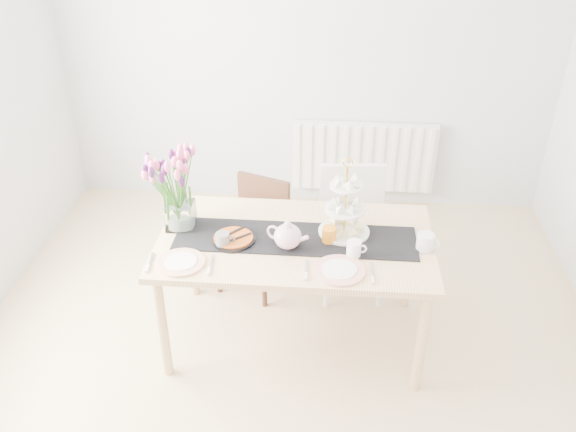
# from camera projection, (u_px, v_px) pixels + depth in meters

# --- Properties ---
(room_shell) EXTENTS (4.50, 4.50, 4.50)m
(room_shell) POSITION_uv_depth(u_px,v_px,m) (279.00, 194.00, 2.87)
(room_shell) COLOR tan
(room_shell) RESTS_ON ground
(radiator) EXTENTS (1.20, 0.08, 0.60)m
(radiator) POSITION_uv_depth(u_px,v_px,m) (363.00, 157.00, 5.14)
(radiator) COLOR white
(radiator) RESTS_ON room_shell
(dining_table) EXTENTS (1.60, 0.90, 0.75)m
(dining_table) POSITION_uv_depth(u_px,v_px,m) (295.00, 250.00, 3.58)
(dining_table) COLOR tan
(dining_table) RESTS_ON ground
(chair_brown) EXTENTS (0.50, 0.50, 0.78)m
(chair_brown) POSITION_uv_depth(u_px,v_px,m) (258.00, 226.00, 4.21)
(chair_brown) COLOR #361D13
(chair_brown) RESTS_ON ground
(chair_white) EXTENTS (0.48, 0.48, 0.89)m
(chair_white) POSITION_uv_depth(u_px,v_px,m) (352.00, 221.00, 4.14)
(chair_white) COLOR silver
(chair_white) RESTS_ON ground
(table_runner) EXTENTS (1.40, 0.35, 0.01)m
(table_runner) POSITION_uv_depth(u_px,v_px,m) (295.00, 238.00, 3.53)
(table_runner) COLOR black
(table_runner) RESTS_ON dining_table
(tulip_vase) EXTENTS (0.59, 0.59, 0.50)m
(tulip_vase) POSITION_uv_depth(u_px,v_px,m) (177.00, 179.00, 3.48)
(tulip_vase) COLOR silver
(tulip_vase) RESTS_ON dining_table
(cake_stand) EXTENTS (0.30, 0.30, 0.44)m
(cake_stand) POSITION_uv_depth(u_px,v_px,m) (345.00, 215.00, 3.52)
(cake_stand) COLOR gold
(cake_stand) RESTS_ON dining_table
(teapot) EXTENTS (0.31, 0.29, 0.17)m
(teapot) POSITION_uv_depth(u_px,v_px,m) (288.00, 236.00, 3.41)
(teapot) COLOR silver
(teapot) RESTS_ON dining_table
(cream_jug) EXTENTS (0.13, 0.13, 0.10)m
(cream_jug) POSITION_uv_depth(u_px,v_px,m) (425.00, 242.00, 3.42)
(cream_jug) COLOR white
(cream_jug) RESTS_ON dining_table
(tart_tin) EXTENTS (0.25, 0.25, 0.03)m
(tart_tin) POSITION_uv_depth(u_px,v_px,m) (233.00, 239.00, 3.51)
(tart_tin) COLOR black
(tart_tin) RESTS_ON dining_table
(mug_grey) EXTENTS (0.10, 0.10, 0.09)m
(mug_grey) POSITION_uv_depth(u_px,v_px,m) (223.00, 240.00, 3.44)
(mug_grey) COLOR slate
(mug_grey) RESTS_ON dining_table
(mug_white) EXTENTS (0.09, 0.09, 0.10)m
(mug_white) POSITION_uv_depth(u_px,v_px,m) (354.00, 249.00, 3.36)
(mug_white) COLOR white
(mug_white) RESTS_ON dining_table
(mug_orange) EXTENTS (0.11, 0.11, 0.10)m
(mug_orange) POSITION_uv_depth(u_px,v_px,m) (329.00, 235.00, 3.48)
(mug_orange) COLOR orange
(mug_orange) RESTS_ON dining_table
(plate_left) EXTENTS (0.29, 0.29, 0.01)m
(plate_left) POSITION_uv_depth(u_px,v_px,m) (181.00, 262.00, 3.33)
(plate_left) COLOR silver
(plate_left) RESTS_ON dining_table
(plate_right) EXTENTS (0.29, 0.29, 0.01)m
(plate_right) POSITION_uv_depth(u_px,v_px,m) (339.00, 270.00, 3.26)
(plate_right) COLOR white
(plate_right) RESTS_ON dining_table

